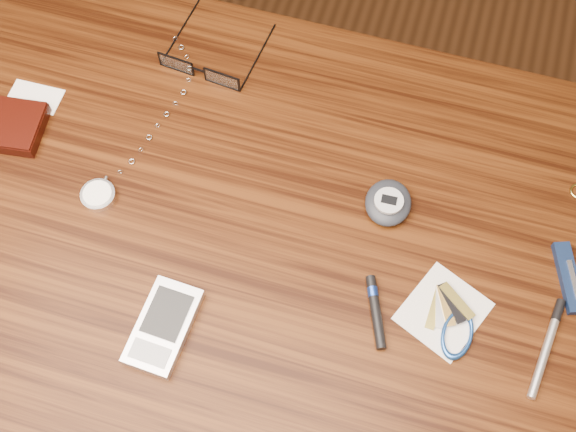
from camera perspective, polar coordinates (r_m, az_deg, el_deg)
name	(u,v)px	position (r m, az deg, el deg)	size (l,w,h in m)	color
ground	(251,367)	(1.64, -2.96, -11.83)	(3.80, 3.80, 0.00)	#472814
desk	(229,253)	(1.03, -4.65, -2.92)	(1.00, 0.70, 0.75)	#3A1B09
wallet_and_card	(8,125)	(1.06, -21.28, 6.75)	(0.11, 0.13, 0.02)	black
eyeglasses	(201,68)	(1.05, -6.86, 11.52)	(0.14, 0.14, 0.03)	black
pocket_watch	(102,190)	(0.97, -14.47, 2.03)	(0.08, 0.30, 0.01)	silver
pda_phone	(163,326)	(0.88, -9.83, -8.59)	(0.07, 0.12, 0.02)	silver
pedometer	(388,203)	(0.94, 7.92, 1.06)	(0.06, 0.07, 0.03)	#21242C
notepad_keys	(451,322)	(0.90, 12.73, -8.14)	(0.12, 0.12, 0.01)	white
pocket_knife	(569,278)	(0.96, 21.29, -4.56)	(0.05, 0.09, 0.01)	#0C1D3C
silver_pen	(549,340)	(0.92, 19.92, -9.21)	(0.03, 0.13, 0.01)	silver
black_blue_pen	(375,309)	(0.88, 6.93, -7.34)	(0.05, 0.09, 0.01)	black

